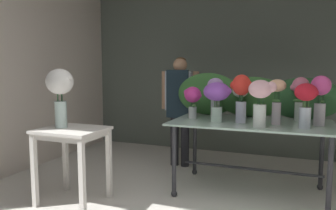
# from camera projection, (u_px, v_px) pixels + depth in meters

# --- Properties ---
(ground_plane) EXTENTS (8.01, 8.01, 0.00)m
(ground_plane) POSITION_uv_depth(u_px,v_px,m) (209.00, 188.00, 3.75)
(ground_plane) COLOR silver
(wall_back) EXTENTS (5.29, 0.12, 2.94)m
(wall_back) POSITION_uv_depth(u_px,v_px,m) (236.00, 66.00, 5.28)
(wall_back) COLOR slate
(wall_back) RESTS_ON ground
(wall_left) EXTENTS (0.12, 3.76, 2.94)m
(wall_left) POSITION_uv_depth(u_px,v_px,m) (31.00, 65.00, 4.54)
(wall_left) COLOR beige
(wall_left) RESTS_ON ground
(display_table_glass) EXTENTS (1.74, 1.01, 0.83)m
(display_table_glass) POSITION_uv_depth(u_px,v_px,m) (251.00, 132.00, 3.54)
(display_table_glass) COLOR #B1D2BF
(display_table_glass) RESTS_ON ground
(side_table_white) EXTENTS (0.66, 0.56, 0.80)m
(side_table_white) POSITION_uv_depth(u_px,v_px,m) (72.00, 140.00, 3.29)
(side_table_white) COLOR silver
(side_table_white) RESTS_ON ground
(florist) EXTENTS (0.56, 0.24, 1.59)m
(florist) POSITION_uv_depth(u_px,v_px,m) (180.00, 100.00, 4.54)
(florist) COLOR #232328
(florist) RESTS_ON ground
(foliage_backdrop) EXTENTS (1.97, 0.31, 0.54)m
(foliage_backdrop) POSITION_uv_depth(u_px,v_px,m) (255.00, 97.00, 3.85)
(foliage_backdrop) COLOR #387033
(foliage_backdrop) RESTS_ON display_table_glass
(vase_peach_carnations) EXTENTS (0.18, 0.18, 0.48)m
(vase_peach_carnations) POSITION_uv_depth(u_px,v_px,m) (277.00, 96.00, 3.30)
(vase_peach_carnations) COLOR silver
(vase_peach_carnations) RESTS_ON display_table_glass
(vase_crimson_hydrangea) EXTENTS (0.22, 0.22, 0.45)m
(vase_crimson_hydrangea) POSITION_uv_depth(u_px,v_px,m) (306.00, 100.00, 3.07)
(vase_crimson_hydrangea) COLOR silver
(vase_crimson_hydrangea) RESTS_ON display_table_glass
(vase_blush_freesia) EXTENTS (0.27, 0.23, 0.48)m
(vase_blush_freesia) POSITION_uv_depth(u_px,v_px,m) (261.00, 98.00, 3.12)
(vase_blush_freesia) COLOR silver
(vase_blush_freesia) RESTS_ON display_table_glass
(vase_rosy_snapdragons) EXTENTS (0.20, 0.19, 0.50)m
(vase_rosy_snapdragons) POSITION_uv_depth(u_px,v_px,m) (300.00, 95.00, 3.52)
(vase_rosy_snapdragons) COLOR silver
(vase_rosy_snapdragons) RESTS_ON display_table_glass
(vase_fuchsia_peonies) EXTENTS (0.21, 0.20, 0.52)m
(vase_fuchsia_peonies) POSITION_uv_depth(u_px,v_px,m) (320.00, 96.00, 3.23)
(vase_fuchsia_peonies) COLOR silver
(vase_fuchsia_peonies) RESTS_ON display_table_glass
(vase_lilac_anemones) EXTENTS (0.19, 0.19, 0.48)m
(vase_lilac_anemones) POSITION_uv_depth(u_px,v_px,m) (215.00, 94.00, 3.73)
(vase_lilac_anemones) COLOR silver
(vase_lilac_anemones) RESTS_ON display_table_glass
(vase_ivory_dahlias) EXTENTS (0.18, 0.18, 0.40)m
(vase_ivory_dahlias) POSITION_uv_depth(u_px,v_px,m) (240.00, 98.00, 3.72)
(vase_ivory_dahlias) COLOR silver
(vase_ivory_dahlias) RESTS_ON display_table_glass
(vase_violet_tulips) EXTENTS (0.31, 0.29, 0.44)m
(vase_violet_tulips) POSITION_uv_depth(u_px,v_px,m) (217.00, 95.00, 3.47)
(vase_violet_tulips) COLOR silver
(vase_violet_tulips) RESTS_ON display_table_glass
(vase_magenta_roses) EXTENTS (0.23, 0.20, 0.38)m
(vase_magenta_roses) POSITION_uv_depth(u_px,v_px,m) (192.00, 98.00, 3.74)
(vase_magenta_roses) COLOR silver
(vase_magenta_roses) RESTS_ON display_table_glass
(vase_scarlet_ranunculus) EXTENTS (0.24, 0.20, 0.53)m
(vase_scarlet_ranunculus) POSITION_uv_depth(u_px,v_px,m) (241.00, 93.00, 3.42)
(vase_scarlet_ranunculus) COLOR silver
(vase_scarlet_ranunculus) RESTS_ON display_table_glass
(vase_white_roses_tall) EXTENTS (0.29, 0.28, 0.62)m
(vase_white_roses_tall) POSITION_uv_depth(u_px,v_px,m) (60.00, 89.00, 3.28)
(vase_white_roses_tall) COLOR silver
(vase_white_roses_tall) RESTS_ON side_table_white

